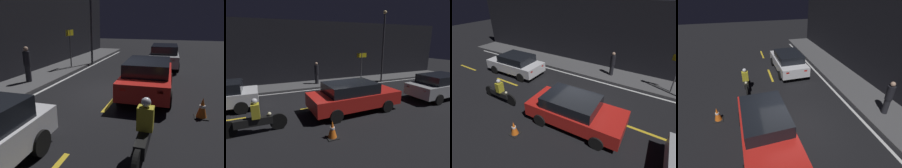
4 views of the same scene
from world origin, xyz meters
The scene contains 13 objects.
ground_plane centered at (0.00, 0.00, 0.00)m, with size 56.00×56.00×0.00m, color black.
raised_curb centered at (0.00, 4.75, 0.06)m, with size 28.00×2.28×0.11m.
lane_dash_c centered at (-1.00, 0.00, 0.00)m, with size 2.00×0.14×0.01m.
lane_dash_d centered at (3.50, 0.00, 0.00)m, with size 2.00×0.14×0.01m.
lane_dash_e centered at (8.00, 0.00, 0.00)m, with size 2.00×0.14×0.01m.
lane_solid_kerb centered at (0.00, 3.36, 0.00)m, with size 25.20×0.14×0.01m.
taxi_red centered at (0.44, -1.16, 0.78)m, with size 4.56×2.16×1.47m.
hatchback_silver centered at (6.44, -1.41, 0.78)m, with size 4.48×2.06×1.48m.
motorcycle centered at (-4.06, -1.72, 0.57)m, with size 2.43×0.36×1.40m.
traffic_cone_near centered at (-1.46, -3.18, 0.33)m, with size 0.42×0.42×0.68m.
pedestrian centered at (0.27, 4.64, 0.99)m, with size 0.34×0.34×1.71m.
shop_sign centered at (4.15, 4.32, 1.80)m, with size 0.90×0.08×2.40m.
street_lamp centered at (5.64, 3.46, 3.24)m, with size 0.28×0.28×5.76m.
Camera 1 is at (-8.46, -2.31, 3.01)m, focal length 35.00 mm.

